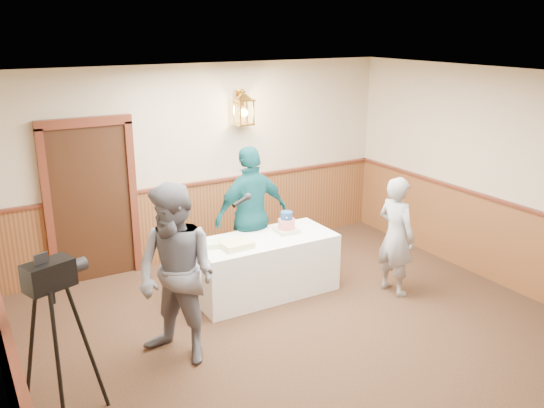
{
  "coord_description": "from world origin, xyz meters",
  "views": [
    {
      "loc": [
        -3.15,
        -3.98,
        3.3
      ],
      "look_at": [
        0.13,
        1.7,
        1.25
      ],
      "focal_mm": 38.0,
      "sensor_mm": 36.0,
      "label": 1
    }
  ],
  "objects_px": {
    "display_table": "(264,266)",
    "interviewer": "(177,275)",
    "assistant_p": "(252,215)",
    "tv_camera_rig": "(59,357)",
    "sheet_cake_green": "(213,244)",
    "baker": "(396,236)",
    "tiered_cake": "(286,224)",
    "sheet_cake_yellow": "(237,245)"
  },
  "relations": [
    {
      "from": "sheet_cake_green",
      "to": "tv_camera_rig",
      "type": "bearing_deg",
      "value": -144.21
    },
    {
      "from": "interviewer",
      "to": "baker",
      "type": "xyz_separation_m",
      "value": [
        2.94,
        0.09,
        -0.16
      ]
    },
    {
      "from": "interviewer",
      "to": "tv_camera_rig",
      "type": "height_order",
      "value": "interviewer"
    },
    {
      "from": "interviewer",
      "to": "tv_camera_rig",
      "type": "xyz_separation_m",
      "value": [
        -1.24,
        -0.54,
        -0.24
      ]
    },
    {
      "from": "interviewer",
      "to": "assistant_p",
      "type": "relative_size",
      "value": 1.02
    },
    {
      "from": "sheet_cake_yellow",
      "to": "assistant_p",
      "type": "bearing_deg",
      "value": 48.65
    },
    {
      "from": "interviewer",
      "to": "baker",
      "type": "height_order",
      "value": "interviewer"
    },
    {
      "from": "interviewer",
      "to": "assistant_p",
      "type": "height_order",
      "value": "interviewer"
    },
    {
      "from": "baker",
      "to": "assistant_p",
      "type": "xyz_separation_m",
      "value": [
        -1.38,
        1.26,
        0.15
      ]
    },
    {
      "from": "assistant_p",
      "to": "display_table",
      "type": "bearing_deg",
      "value": 77.09
    },
    {
      "from": "sheet_cake_yellow",
      "to": "sheet_cake_green",
      "type": "height_order",
      "value": "sheet_cake_yellow"
    },
    {
      "from": "interviewer",
      "to": "tv_camera_rig",
      "type": "relative_size",
      "value": 1.21
    },
    {
      "from": "display_table",
      "to": "baker",
      "type": "distance_m",
      "value": 1.7
    },
    {
      "from": "tv_camera_rig",
      "to": "sheet_cake_green",
      "type": "bearing_deg",
      "value": 16.2
    },
    {
      "from": "tv_camera_rig",
      "to": "display_table",
      "type": "bearing_deg",
      "value": 8.05
    },
    {
      "from": "sheet_cake_yellow",
      "to": "baker",
      "type": "height_order",
      "value": "baker"
    },
    {
      "from": "display_table",
      "to": "tv_camera_rig",
      "type": "xyz_separation_m",
      "value": [
        -2.73,
        -1.43,
        0.32
      ]
    },
    {
      "from": "sheet_cake_green",
      "to": "assistant_p",
      "type": "relative_size",
      "value": 0.15
    },
    {
      "from": "assistant_p",
      "to": "tv_camera_rig",
      "type": "xyz_separation_m",
      "value": [
        -2.8,
        -1.88,
        -0.22
      ]
    },
    {
      "from": "sheet_cake_green",
      "to": "baker",
      "type": "distance_m",
      "value": 2.29
    },
    {
      "from": "baker",
      "to": "tv_camera_rig",
      "type": "xyz_separation_m",
      "value": [
        -4.18,
        -0.63,
        -0.07
      ]
    },
    {
      "from": "display_table",
      "to": "interviewer",
      "type": "xyz_separation_m",
      "value": [
        -1.49,
        -0.89,
        0.55
      ]
    },
    {
      "from": "assistant_p",
      "to": "tv_camera_rig",
      "type": "height_order",
      "value": "assistant_p"
    },
    {
      "from": "display_table",
      "to": "sheet_cake_green",
      "type": "bearing_deg",
      "value": 175.34
    },
    {
      "from": "baker",
      "to": "assistant_p",
      "type": "distance_m",
      "value": 1.87
    },
    {
      "from": "sheet_cake_green",
      "to": "tv_camera_rig",
      "type": "relative_size",
      "value": 0.18
    },
    {
      "from": "display_table",
      "to": "interviewer",
      "type": "distance_m",
      "value": 1.82
    },
    {
      "from": "display_table",
      "to": "interviewer",
      "type": "relative_size",
      "value": 0.97
    },
    {
      "from": "tiered_cake",
      "to": "sheet_cake_yellow",
      "type": "height_order",
      "value": "tiered_cake"
    },
    {
      "from": "tiered_cake",
      "to": "baker",
      "type": "bearing_deg",
      "value": -37.43
    },
    {
      "from": "assistant_p",
      "to": "sheet_cake_green",
      "type": "bearing_deg",
      "value": 24.05
    },
    {
      "from": "tiered_cake",
      "to": "sheet_cake_yellow",
      "type": "bearing_deg",
      "value": -168.4
    },
    {
      "from": "sheet_cake_yellow",
      "to": "tv_camera_rig",
      "type": "height_order",
      "value": "tv_camera_rig"
    },
    {
      "from": "sheet_cake_green",
      "to": "tiered_cake",
      "type": "bearing_deg",
      "value": -0.85
    },
    {
      "from": "sheet_cake_yellow",
      "to": "sheet_cake_green",
      "type": "distance_m",
      "value": 0.29
    },
    {
      "from": "baker",
      "to": "assistant_p",
      "type": "bearing_deg",
      "value": 41.9
    },
    {
      "from": "interviewer",
      "to": "baker",
      "type": "distance_m",
      "value": 2.94
    },
    {
      "from": "interviewer",
      "to": "baker",
      "type": "relative_size",
      "value": 1.21
    },
    {
      "from": "tiered_cake",
      "to": "assistant_p",
      "type": "xyz_separation_m",
      "value": [
        -0.28,
        0.42,
        0.06
      ]
    },
    {
      "from": "tiered_cake",
      "to": "assistant_p",
      "type": "bearing_deg",
      "value": 124.31
    },
    {
      "from": "display_table",
      "to": "baker",
      "type": "xyz_separation_m",
      "value": [
        1.45,
        -0.8,
        0.39
      ]
    },
    {
      "from": "sheet_cake_green",
      "to": "display_table",
      "type": "bearing_deg",
      "value": -4.66
    }
  ]
}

